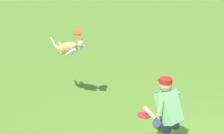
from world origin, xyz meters
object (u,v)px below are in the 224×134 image
Objects in this scene: frisbee_flying at (77,33)px; frisbee_held at (144,115)px; person at (167,112)px; dog at (68,48)px.

frisbee_held is (-2.02, 0.99, -0.97)m from frisbee_flying.
person is 5.70× the size of frisbee_flying.
frisbee_held is at bearing 153.98° from frisbee_flying.
frisbee_flying is 2.44m from frisbee_held.
frisbee_flying is (-0.29, 0.06, 0.40)m from dog.
person is 1.20× the size of dog.
frisbee_flying reaches higher than frisbee_held.
person is 2.68m from frisbee_flying.
frisbee_held is at bearing -14.93° from dog.
frisbee_flying is at bearing -26.02° from frisbee_held.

